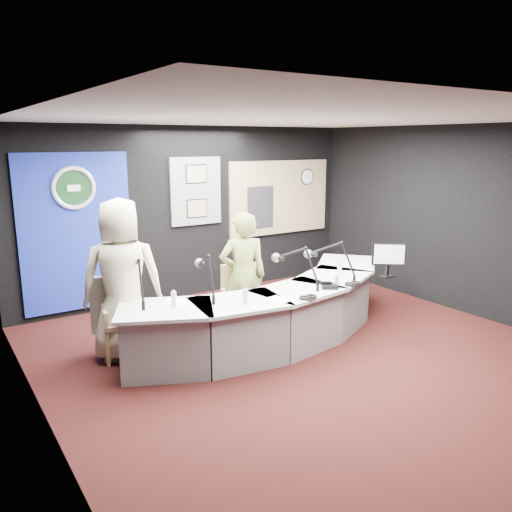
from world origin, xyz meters
TOP-DOWN VIEW (x-y plane):
  - ground at (0.00, 0.00)m, footprint 6.00×6.00m
  - ceiling at (0.00, 0.00)m, footprint 6.00×6.00m
  - wall_back at (0.00, 3.00)m, footprint 6.00×0.02m
  - wall_left at (-3.00, 0.00)m, footprint 0.02×6.00m
  - wall_right at (3.00, 0.00)m, footprint 0.02×6.00m
  - broadcast_desk at (-0.05, 0.55)m, footprint 4.50×1.90m
  - backdrop_panel at (-1.90, 2.97)m, footprint 1.60×0.05m
  - agency_seal at (-1.90, 2.93)m, footprint 0.63×0.07m
  - seal_center at (-1.90, 2.94)m, footprint 0.48×0.01m
  - pinboard at (0.05, 2.97)m, footprint 0.90×0.04m
  - framed_photo_upper at (0.05, 2.94)m, footprint 0.34×0.02m
  - framed_photo_lower at (0.05, 2.94)m, footprint 0.34×0.02m
  - booth_window_frame at (1.75, 2.97)m, footprint 2.12×0.06m
  - booth_glow at (1.75, 2.96)m, footprint 2.00×0.02m
  - equipment_rack at (1.30, 2.94)m, footprint 0.55×0.02m
  - wall_clock at (2.35, 2.94)m, footprint 0.28×0.01m
  - armchair_left at (-1.88, 1.10)m, footprint 0.60×0.60m
  - armchair_right at (-0.37, 0.85)m, footprint 0.66×0.66m
  - draped_jacket at (-1.95, 1.34)m, footprint 0.51×0.20m
  - person_man at (-1.88, 1.10)m, footprint 1.10×0.90m
  - person_woman at (-0.37, 0.85)m, footprint 0.71×0.59m
  - computer_monitor at (1.42, 0.04)m, footprint 0.40×0.32m
  - desk_phone at (0.41, 0.05)m, footprint 0.25×0.24m
  - headphones_near at (0.76, 0.01)m, footprint 0.21×0.21m
  - headphones_far at (-0.09, -0.13)m, footprint 0.22×0.22m
  - paper_stack at (-1.43, 0.58)m, footprint 0.23×0.31m
  - notepad at (-0.40, 0.02)m, footprint 0.23×0.30m
  - boom_mic_a at (-1.79, 0.83)m, footprint 0.25×0.73m
  - boom_mic_b at (-1.05, 0.58)m, footprint 0.26×0.72m
  - boom_mic_c at (0.09, 0.32)m, footprint 0.33×0.70m
  - boom_mic_d at (0.66, 0.32)m, footprint 0.51×0.61m
  - water_bottles at (0.05, 0.30)m, footprint 3.18×0.56m

SIDE VIEW (x-z plane):
  - ground at x=0.00m, z-range 0.00..0.00m
  - broadcast_desk at x=-0.05m, z-range 0.00..0.75m
  - armchair_left at x=-1.88m, z-range 0.00..0.89m
  - armchair_right at x=-0.37m, z-range 0.00..0.95m
  - draped_jacket at x=-1.95m, z-range 0.27..0.97m
  - paper_stack at x=-1.43m, z-range 0.75..0.75m
  - notepad at x=-0.40m, z-range 0.75..0.75m
  - headphones_near at x=0.76m, z-range 0.75..0.79m
  - headphones_far at x=-0.09m, z-range 0.75..0.79m
  - desk_phone at x=0.41m, z-range 0.75..0.80m
  - water_bottles at x=0.05m, z-range 0.75..0.93m
  - person_woman at x=-0.37m, z-range 0.00..1.68m
  - person_man at x=-1.88m, z-range 0.00..1.93m
  - boom_mic_a at x=-1.79m, z-range 0.75..1.35m
  - boom_mic_b at x=-1.05m, z-range 0.75..1.35m
  - boom_mic_c at x=0.09m, z-range 0.75..1.35m
  - boom_mic_d at x=0.66m, z-range 0.75..1.35m
  - computer_monitor at x=1.42m, z-range 0.91..1.23m
  - backdrop_panel at x=-1.90m, z-range 0.10..2.40m
  - wall_back at x=0.00m, z-range 0.00..2.80m
  - wall_left at x=-3.00m, z-range 0.00..2.80m
  - wall_right at x=3.00m, z-range 0.00..2.80m
  - equipment_rack at x=1.30m, z-range 1.03..1.78m
  - framed_photo_lower at x=0.05m, z-range 1.33..1.60m
  - booth_window_frame at x=1.75m, z-range 0.89..2.21m
  - booth_glow at x=1.75m, z-range 0.95..2.15m
  - pinboard at x=0.05m, z-range 1.20..2.30m
  - agency_seal at x=-1.90m, z-range 1.58..2.21m
  - seal_center at x=-1.90m, z-range 1.66..2.14m
  - wall_clock at x=2.35m, z-range 1.76..2.04m
  - framed_photo_upper at x=0.05m, z-range 1.89..2.17m
  - ceiling at x=0.00m, z-range 2.79..2.81m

